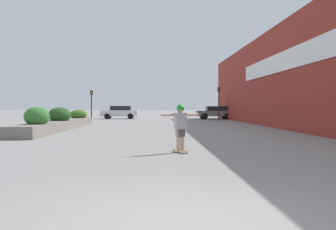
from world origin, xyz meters
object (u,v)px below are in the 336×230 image
car_leftmost (120,112)px  traffic_light_left (91,100)px  skateboarder (180,122)px  car_center_right (297,112)px  skateboard (180,151)px  car_center_left (215,112)px  traffic_light_right (219,98)px

car_leftmost → traffic_light_left: size_ratio=1.38×
skateboarder → car_center_right: bearing=36.4°
skateboarder → car_center_right: 37.85m
car_leftmost → car_center_right: (21.59, 1.79, -0.01)m
skateboard → traffic_light_left: size_ratio=0.24×
car_center_left → skateboarder: bearing=168.9°
skateboard → traffic_light_right: traffic_light_right is taller
skateboarder → traffic_light_right: 27.65m
skateboard → car_center_right: bearing=36.4°
skateboard → skateboarder: size_ratio=0.52×
car_center_left → traffic_light_right: 3.48m
skateboarder → traffic_light_right: traffic_light_right is taller
traffic_light_right → skateboard: bearing=-102.1°
traffic_light_left → car_center_right: bearing=15.1°
car_center_left → traffic_light_right: size_ratio=1.19×
skateboard → traffic_light_right: bearing=50.4°
skateboard → skateboarder: bearing=-121.1°
traffic_light_left → traffic_light_right: traffic_light_right is taller
skateboarder → car_center_left: size_ratio=0.35×
car_center_right → traffic_light_right: traffic_light_right is taller
car_leftmost → skateboard: bearing=-171.2°
car_leftmost → traffic_light_right: bearing=-115.9°
car_center_right → traffic_light_right: 13.00m
car_center_right → traffic_light_left: 24.97m
skateboard → skateboarder: 0.88m
car_leftmost → traffic_light_left: bearing=152.1°
traffic_light_right → car_center_right: bearing=32.9°
skateboarder → car_center_left: skateboarder is taller
skateboard → traffic_light_right: size_ratio=0.22×
skateboard → car_leftmost: 32.60m
car_center_right → traffic_light_left: traffic_light_left is taller
skateboard → traffic_light_left: 28.58m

